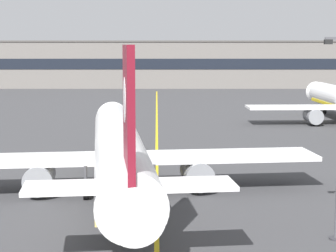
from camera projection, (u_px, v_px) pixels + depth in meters
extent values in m
cube|color=yellow|center=(158.00, 157.00, 63.14)|extent=(3.62, 179.97, 0.01)
cylinder|color=white|center=(120.00, 149.00, 47.79)|extent=(7.94, 36.20, 3.80)
cone|color=white|center=(114.00, 119.00, 66.80)|extent=(3.89, 3.00, 3.61)
cone|color=white|center=(135.00, 210.00, 28.64)|extent=(3.15, 3.11, 2.85)
cube|color=#DBBC66|center=(120.00, 162.00, 47.93)|extent=(7.53, 33.33, 0.44)
cube|color=black|center=(114.00, 115.00, 64.84)|extent=(2.96, 1.42, 0.60)
cube|color=white|center=(120.00, 158.00, 48.50)|extent=(32.34, 8.47, 0.36)
cylinder|color=gray|center=(41.00, 177.00, 46.98)|extent=(2.70, 3.84, 2.30)
cylinder|color=black|center=(43.00, 173.00, 48.80)|extent=(1.96, 0.40, 1.95)
cylinder|color=gray|center=(198.00, 174.00, 48.37)|extent=(2.70, 3.84, 2.30)
cylinder|color=black|center=(195.00, 169.00, 50.19)|extent=(1.96, 0.40, 1.95)
cube|color=maroon|center=(130.00, 114.00, 31.63)|extent=(0.95, 4.81, 7.20)
cylinder|color=white|center=(130.00, 100.00, 31.83)|extent=(0.71, 2.43, 2.40)
cube|color=white|center=(131.00, 186.00, 31.53)|extent=(11.25, 4.05, 0.24)
cylinder|color=#4C4C51|center=(115.00, 144.00, 62.34)|extent=(0.24, 0.24, 1.60)
cylinder|color=black|center=(116.00, 154.00, 62.48)|extent=(0.50, 0.94, 0.90)
cylinder|color=#4C4C51|center=(87.00, 176.00, 45.76)|extent=(0.24, 0.24, 1.60)
cylinder|color=black|center=(87.00, 191.00, 45.91)|extent=(0.55, 1.34, 1.30)
cylinder|color=#4C4C51|center=(156.00, 175.00, 46.35)|extent=(0.24, 0.24, 1.60)
cylinder|color=black|center=(156.00, 189.00, 46.49)|extent=(0.55, 1.34, 1.30)
cone|color=white|center=(319.00, 92.00, 106.81)|extent=(3.58, 2.64, 3.49)
cube|color=black|center=(322.00, 89.00, 104.91)|extent=(2.79, 1.16, 0.58)
cylinder|color=gray|center=(315.00, 116.00, 88.02)|extent=(2.35, 3.56, 2.22)
cylinder|color=black|center=(311.00, 115.00, 89.79)|extent=(1.89, 0.24, 1.89)
cylinder|color=#4C4C51|center=(326.00, 106.00, 102.48)|extent=(0.23, 0.23, 1.55)
cylinder|color=black|center=(326.00, 111.00, 102.61)|extent=(0.42, 0.88, 0.87)
cube|color=black|center=(330.00, 42.00, 34.98)|extent=(0.44, 0.36, 0.28)
cone|color=orange|center=(149.00, 154.00, 63.74)|extent=(0.36, 0.36, 0.55)
cylinder|color=white|center=(149.00, 153.00, 63.74)|extent=(0.23, 0.23, 0.07)
cube|color=orange|center=(149.00, 156.00, 63.77)|extent=(0.44, 0.44, 0.03)
cube|color=slate|center=(191.00, 65.00, 166.57)|extent=(152.92, 12.00, 12.37)
cube|color=black|center=(191.00, 64.00, 160.52)|extent=(146.80, 0.12, 2.80)
cube|color=#4E4A47|center=(191.00, 41.00, 165.72)|extent=(153.32, 12.40, 0.40)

